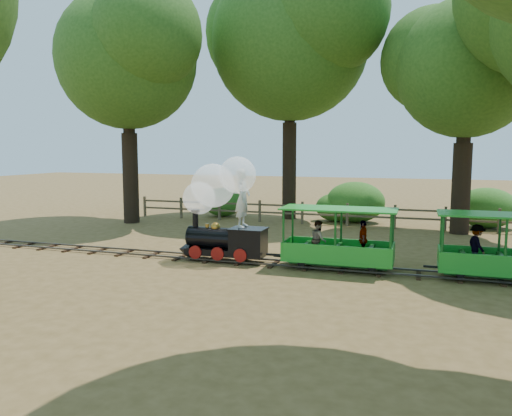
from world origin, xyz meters
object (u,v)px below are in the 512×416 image
(carriage_front, at_px, (338,245))
(carriage_rear, at_px, (501,254))
(locomotive, at_px, (220,201))
(fence, at_px, (324,212))

(carriage_front, xyz_separation_m, carriage_rear, (4.10, 0.06, 0.01))
(carriage_front, height_order, carriage_rear, same)
(locomotive, distance_m, carriage_front, 3.72)
(locomotive, xyz_separation_m, carriage_front, (3.56, -0.10, -1.09))
(carriage_front, distance_m, carriage_rear, 4.10)
(carriage_front, distance_m, fence, 8.23)
(carriage_rear, distance_m, fence, 9.94)
(fence, bearing_deg, locomotive, -102.15)
(fence, bearing_deg, carriage_front, -77.00)
(locomotive, xyz_separation_m, carriage_rear, (7.66, -0.04, -1.08))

